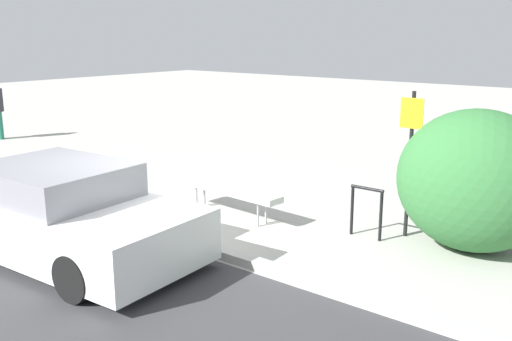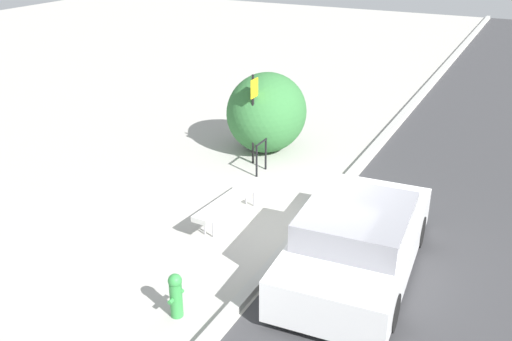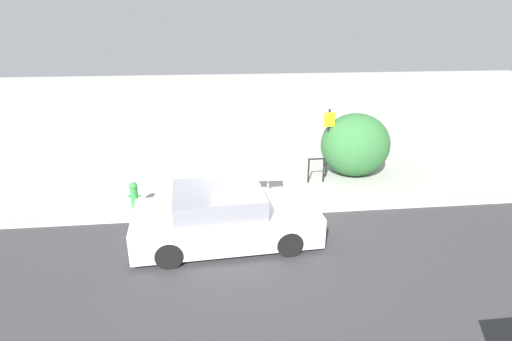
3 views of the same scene
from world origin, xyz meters
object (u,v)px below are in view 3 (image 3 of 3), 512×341
(fire_hydrant, at_px, (134,194))
(parked_car_near, at_px, (225,218))
(bench, at_px, (243,177))
(bike_rack, at_px, (316,168))
(sign_post, at_px, (328,137))

(fire_hydrant, distance_m, parked_car_near, 3.23)
(bench, xyz_separation_m, parked_car_near, (-0.66, -2.89, 0.16))
(bike_rack, bearing_deg, fire_hydrant, -166.89)
(fire_hydrant, relative_size, parked_car_near, 0.18)
(bike_rack, relative_size, parked_car_near, 0.19)
(fire_hydrant, bearing_deg, parked_car_near, -40.72)
(bike_rack, bearing_deg, bench, -168.31)
(parked_car_near, bearing_deg, fire_hydrant, 135.56)
(bench, distance_m, fire_hydrant, 3.20)
(fire_hydrant, height_order, parked_car_near, parked_car_near)
(bench, height_order, sign_post, sign_post)
(bike_rack, bearing_deg, parked_car_near, -132.25)
(sign_post, bearing_deg, bench, -161.69)
(bench, xyz_separation_m, sign_post, (2.87, 0.95, 0.92))
(bench, xyz_separation_m, bike_rack, (2.41, 0.50, 0.04))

